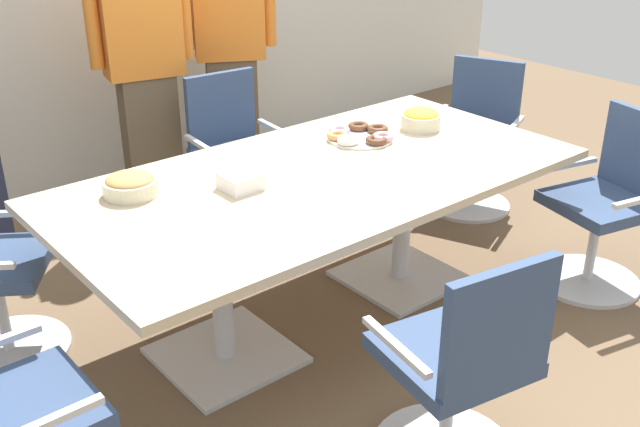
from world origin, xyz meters
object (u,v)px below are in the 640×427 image
Objects in this scene: conference_table at (320,199)px; office_chair_1 at (461,375)px; napkin_pile at (240,181)px; person_standing_1 at (144,60)px; snack_bowl_chips_yellow at (421,119)px; office_chair_4 at (236,162)px; office_chair_2 at (606,211)px; donut_platter at (360,135)px; person_standing_2 at (230,45)px; snack_bowl_cookies at (130,184)px; office_chair_3 at (475,144)px.

office_chair_1 is (-0.27, -1.09, -0.22)m from conference_table.
napkin_pile is (-0.38, 0.08, 0.16)m from conference_table.
person_standing_1 is 1.67m from snack_bowl_chips_yellow.
napkin_pile is at bearing 62.51° from office_chair_4.
snack_bowl_chips_yellow is (-0.54, 0.81, 0.40)m from office_chair_2.
office_chair_2 is 2.68× the size of donut_platter.
person_standing_1 is (-1.36, 2.26, 0.56)m from office_chair_2.
person_standing_2 is 7.79× the size of snack_bowl_cookies.
donut_platter is (-1.15, -0.18, 0.36)m from office_chair_3.
napkin_pile is (-1.71, 0.75, 0.38)m from office_chair_2.
snack_bowl_cookies is (-0.50, 1.41, 0.39)m from office_chair_1.
office_chair_2 reaches higher than donut_platter.
office_chair_1 is 0.50× the size of person_standing_1.
donut_platter is (-0.89, 0.89, 0.36)m from office_chair_2.
office_chair_1 is 4.43× the size of snack_bowl_chips_yellow.
office_chair_2 is at bearing 144.12° from office_chair_3.
office_chair_1 is at bearing 97.43° from person_standing_1.
person_standing_2 is at bearing 82.45° from office_chair_1.
conference_table is 15.66× the size of napkin_pile.
person_standing_2 is at bearing 57.72° from napkin_pile.
office_chair_3 is at bearing 49.31° from office_chair_1.
donut_platter is (0.71, 1.31, 0.36)m from office_chair_1.
office_chair_3 is at bearing 8.91° from donut_platter.
snack_bowl_cookies reaches higher than conference_table.
office_chair_4 is at bearing 85.41° from person_standing_2.
person_standing_2 is at bearing 82.20° from donut_platter.
office_chair_4 is at bearing 87.01° from office_chair_1.
snack_bowl_chips_yellow is at bearing 59.77° from office_chair_1.
snack_bowl_cookies is at bearing 69.21° from office_chair_3.
snack_bowl_chips_yellow is (-0.80, -0.26, 0.40)m from office_chair_3.
office_chair_4 reaches higher than donut_platter.
conference_table is at bearing 86.87° from office_chair_1.
office_chair_2 is (1.60, 0.42, 0.00)m from office_chair_1.
person_standing_1 is (-1.61, 1.19, 0.56)m from office_chair_3.
office_chair_1 reaches higher than napkin_pile.
office_chair_2 is 1.05m from snack_bowl_chips_yellow.
conference_table is 1.14m from office_chair_1.
person_standing_1 is 0.67m from person_standing_2.
office_chair_2 is 5.94× the size of napkin_pile.
office_chair_1 is at bearing -70.62° from snack_bowl_cookies.
person_standing_2 reaches higher than snack_bowl_chips_yellow.
conference_table is 2.64× the size of office_chair_1.
person_standing_1 is at bearing 37.06° from person_standing_2.
person_standing_1 is 1.56m from napkin_pile.
conference_table is 1.65m from office_chair_3.
person_standing_2 is at bearing -117.92° from office_chair_4.
person_standing_1 reaches higher than napkin_pile.
napkin_pile reaches higher than conference_table.
office_chair_1 is 2.24m from office_chair_4.
office_chair_4 is 0.96m from donut_platter.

